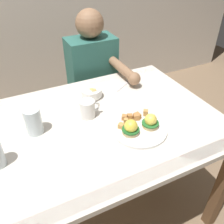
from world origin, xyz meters
The scene contains 8 objects.
ground_plane centered at (0.00, 0.00, 0.00)m, with size 6.00×6.00×0.00m, color #7F664C.
dining_table centered at (0.00, 0.00, 0.63)m, with size 1.20×0.90×0.74m.
eggs_benedict_plate centered at (0.13, -0.15, 0.76)m, with size 0.27×0.27×0.09m.
fruit_bowl centered at (0.03, 0.24, 0.77)m, with size 0.12×0.12×0.06m.
coffee_mug centered at (-0.05, 0.07, 0.79)m, with size 0.11×0.08×0.09m.
fork centered at (0.27, 0.28, 0.74)m, with size 0.14×0.10×0.00m.
water_glass_near centered at (-0.33, 0.06, 0.80)m, with size 0.08×0.08×0.13m.
diner_person centered at (0.20, 0.60, 0.65)m, with size 0.34×0.54×1.14m.
Camera 1 is at (-0.39, -0.91, 1.51)m, focal length 39.00 mm.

